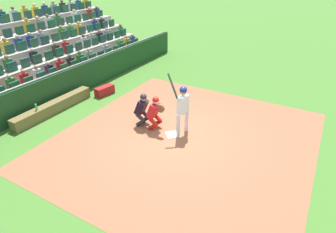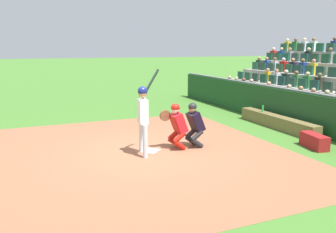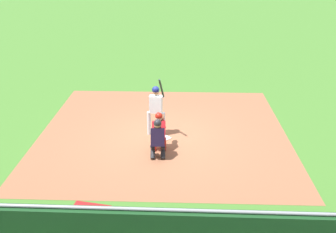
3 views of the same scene
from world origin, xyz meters
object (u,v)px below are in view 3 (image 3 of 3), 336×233
object	(u,v)px
catcher_crouching	(159,129)
equipment_duffel_bag	(92,214)
home_plate_umpire	(158,138)
batter_at_plate	(156,105)
home_plate_marker	(163,138)
water_bottle_on_bench	(225,223)

from	to	relation	value
catcher_crouching	equipment_duffel_bag	xyz separation A→B (m)	(-1.38, -3.60, -0.52)
catcher_crouching	home_plate_umpire	size ratio (longest dim) A/B	1.01
catcher_crouching	home_plate_umpire	bearing A→B (deg)	-91.15
home_plate_umpire	equipment_duffel_bag	xyz separation A→B (m)	(-1.37, -3.06, -0.50)
batter_at_plate	catcher_crouching	bearing A→B (deg)	-80.65
home_plate_marker	batter_at_plate	world-z (taller)	batter_at_plate
water_bottle_on_bench	equipment_duffel_bag	bearing A→B (deg)	169.12
catcher_crouching	water_bottle_on_bench	world-z (taller)	catcher_crouching
batter_at_plate	home_plate_umpire	distance (m)	1.61
batter_at_plate	equipment_duffel_bag	size ratio (longest dim) A/B	2.46
batter_at_plate	water_bottle_on_bench	xyz separation A→B (m)	(1.88, -5.20, -0.56)
batter_at_plate	water_bottle_on_bench	distance (m)	5.56
home_plate_marker	catcher_crouching	xyz separation A→B (m)	(-0.07, -0.76, 0.71)
home_plate_marker	water_bottle_on_bench	distance (m)	5.25
batter_at_plate	home_plate_marker	bearing A→B (deg)	-46.85
water_bottle_on_bench	home_plate_umpire	bearing A→B (deg)	115.26
home_plate_marker	home_plate_umpire	bearing A→B (deg)	-93.34
equipment_duffel_bag	home_plate_marker	bearing A→B (deg)	81.56
home_plate_umpire	catcher_crouching	bearing A→B (deg)	88.85
catcher_crouching	home_plate_umpire	distance (m)	0.55
catcher_crouching	water_bottle_on_bench	size ratio (longest dim) A/B	5.21
batter_at_plate	equipment_duffel_bag	world-z (taller)	batter_at_plate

